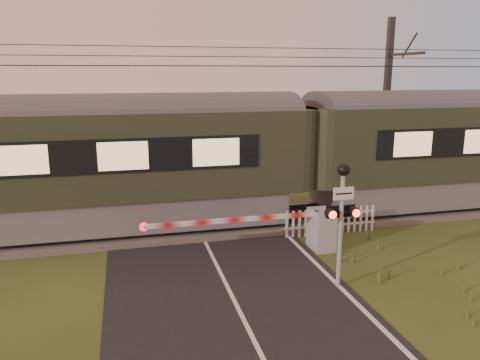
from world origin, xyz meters
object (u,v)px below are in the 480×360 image
object	(u,v)px
train	(301,153)
catenary_mast	(387,107)
picket_fence	(331,221)
crossing_signal	(342,204)
boom_gate	(314,228)

from	to	relation	value
train	catenary_mast	xyz separation A→B (m)	(4.66, 2.23, 1.44)
train	picket_fence	world-z (taller)	train
crossing_signal	picket_fence	distance (m)	4.36
train	boom_gate	bearing A→B (deg)	-103.41
train	catenary_mast	bearing A→B (deg)	25.62
boom_gate	train	bearing A→B (deg)	76.59
crossing_signal	train	bearing A→B (deg)	78.61
boom_gate	picket_fence	world-z (taller)	boom_gate
catenary_mast	train	bearing A→B (deg)	-154.38
boom_gate	crossing_signal	size ratio (longest dim) A/B	2.06
train	catenary_mast	world-z (taller)	catenary_mast
train	crossing_signal	xyz separation A→B (m)	(-1.13, -5.60, -0.25)
train	crossing_signal	world-z (taller)	train
catenary_mast	crossing_signal	bearing A→B (deg)	-126.43
train	picket_fence	distance (m)	2.77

